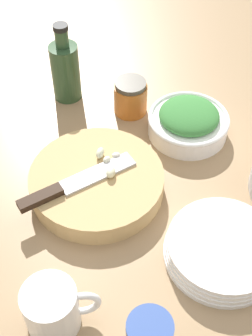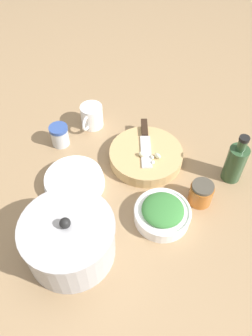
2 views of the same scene
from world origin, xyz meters
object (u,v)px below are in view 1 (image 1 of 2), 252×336
coffee_mug (53,308)px  honey_jar (131,97)px  herb_bowl (188,122)px  plate_stack (222,249)px  cutting_board (97,182)px  garlic_cloves (107,162)px  oil_bottle (65,70)px  chef_knife (71,185)px

coffee_mug → honey_jar: coffee_mug is taller
honey_jar → herb_bowl: bearing=67.9°
plate_stack → cutting_board: bearing=-115.4°
coffee_mug → garlic_cloves: bearing=174.6°
garlic_cloves → oil_bottle: (-0.23, -0.13, 0.02)m
cutting_board → herb_bowl: (-0.18, 0.16, 0.01)m
plate_stack → oil_bottle: bearing=-136.7°
garlic_cloves → honey_jar: size_ratio=0.90×
chef_knife → herb_bowl: herb_bowl is taller
chef_knife → oil_bottle: 0.30m
chef_knife → oil_bottle: size_ratio=1.06×
chef_knife → herb_bowl: (-0.21, 0.20, -0.01)m
coffee_mug → herb_bowl: bearing=159.0°
herb_bowl → plate_stack: bearing=14.5°
cutting_board → garlic_cloves: bearing=150.8°
cutting_board → garlic_cloves: (-0.03, 0.02, 0.03)m
herb_bowl → oil_bottle: 0.29m
herb_bowl → coffee_mug: bearing=-21.0°
honey_jar → oil_bottle: 0.15m
herb_bowl → honey_jar: honey_jar is taller
cutting_board → honey_jar: (-0.23, 0.03, 0.02)m
cutting_board → oil_bottle: (-0.26, -0.12, 0.05)m
chef_knife → garlic_cloves: (-0.06, 0.05, 0.00)m
chef_knife → coffee_mug: bearing=-33.4°
plate_stack → oil_bottle: 0.51m
plate_stack → herb_bowl: bearing=-165.5°
coffee_mug → plate_stack: size_ratio=0.58×
garlic_cloves → plate_stack: 0.26m
honey_jar → garlic_cloves: bearing=-4.0°
cutting_board → garlic_cloves: size_ratio=3.58×
chef_knife → honey_jar: bearing=125.2°
chef_knife → herb_bowl: bearing=97.1°
cutting_board → plate_stack: size_ratio=1.28×
garlic_cloves → herb_bowl: size_ratio=0.41×
plate_stack → chef_knife: bearing=-105.6°
chef_knife → oil_bottle: (-0.29, -0.08, 0.03)m
chef_knife → honey_jar: 0.27m
herb_bowl → oil_bottle: oil_bottle is taller
cutting_board → oil_bottle: 0.29m
cutting_board → coffee_mug: coffee_mug is taller
herb_bowl → honey_jar: size_ratio=2.18×
coffee_mug → honey_jar: 0.49m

